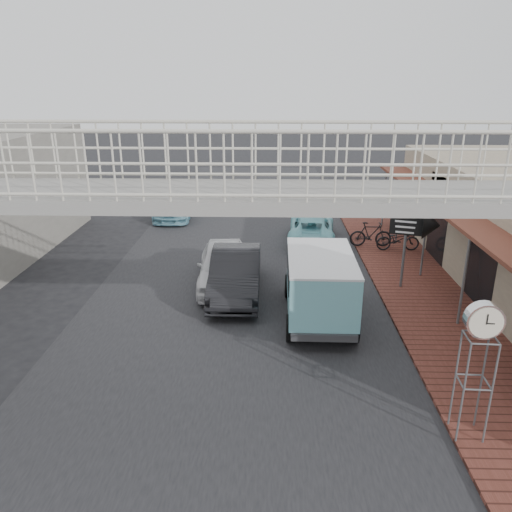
# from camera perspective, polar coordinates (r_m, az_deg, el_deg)

# --- Properties ---
(ground) EXTENTS (120.00, 120.00, 0.00)m
(ground) POSITION_cam_1_polar(r_m,az_deg,el_deg) (14.65, -3.16, -9.48)
(ground) COLOR black
(ground) RESTS_ON ground
(road_strip) EXTENTS (10.00, 60.00, 0.01)m
(road_strip) POSITION_cam_1_polar(r_m,az_deg,el_deg) (14.65, -3.16, -9.46)
(road_strip) COLOR black
(road_strip) RESTS_ON ground
(sidewalk) EXTENTS (3.00, 40.00, 0.10)m
(sidewalk) POSITION_cam_1_polar(r_m,az_deg,el_deg) (18.07, 18.73, -4.54)
(sidewalk) COLOR brown
(sidewalk) RESTS_ON ground
(footbridge) EXTENTS (16.40, 2.40, 6.34)m
(footbridge) POSITION_cam_1_polar(r_m,az_deg,el_deg) (9.67, -5.42, -4.45)
(footbridge) COLOR gray
(footbridge) RESTS_ON ground
(white_hatchback) EXTENTS (2.06, 4.57, 1.52)m
(white_hatchback) POSITION_cam_1_polar(r_m,az_deg,el_deg) (18.08, -3.74, -1.05)
(white_hatchback) COLOR silver
(white_hatchback) RESTS_ON ground
(dark_sedan) EXTENTS (1.70, 4.77, 1.57)m
(dark_sedan) POSITION_cam_1_polar(r_m,az_deg,el_deg) (17.27, -2.33, -1.94)
(dark_sedan) COLOR black
(dark_sedan) RESTS_ON ground
(angkot_curb) EXTENTS (2.42, 4.59, 1.23)m
(angkot_curb) POSITION_cam_1_polar(r_m,az_deg,el_deg) (23.22, 6.37, 3.16)
(angkot_curb) COLOR #7BCDD6
(angkot_curb) RESTS_ON ground
(angkot_far) EXTENTS (1.99, 4.70, 1.35)m
(angkot_far) POSITION_cam_1_polar(r_m,az_deg,el_deg) (27.70, -9.19, 5.84)
(angkot_far) COLOR #68A1B4
(angkot_far) RESTS_ON ground
(angkot_van) EXTENTS (2.10, 4.46, 2.17)m
(angkot_van) POSITION_cam_1_polar(r_m,az_deg,el_deg) (15.37, 7.29, -2.49)
(angkot_van) COLOR black
(angkot_van) RESTS_ON ground
(motorcycle_near) EXTENTS (1.85, 0.66, 0.97)m
(motorcycle_near) POSITION_cam_1_polar(r_m,az_deg,el_deg) (22.38, 15.91, 1.81)
(motorcycle_near) COLOR black
(motorcycle_near) RESTS_ON sidewalk
(motorcycle_far) EXTENTS (1.84, 0.52, 1.11)m
(motorcycle_far) POSITION_cam_1_polar(r_m,az_deg,el_deg) (22.60, 12.98, 2.43)
(motorcycle_far) COLOR black
(motorcycle_far) RESTS_ON sidewalk
(street_clock) EXTENTS (0.74, 0.61, 3.00)m
(street_clock) POSITION_cam_1_polar(r_m,az_deg,el_deg) (10.67, 24.49, -7.37)
(street_clock) COLOR #59595B
(street_clock) RESTS_ON sidewalk
(arrow_sign) EXTENTS (1.74, 1.16, 2.88)m
(arrow_sign) POSITION_cam_1_polar(r_m,az_deg,el_deg) (17.89, 19.13, 3.29)
(arrow_sign) COLOR #59595B
(arrow_sign) RESTS_ON sidewalk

